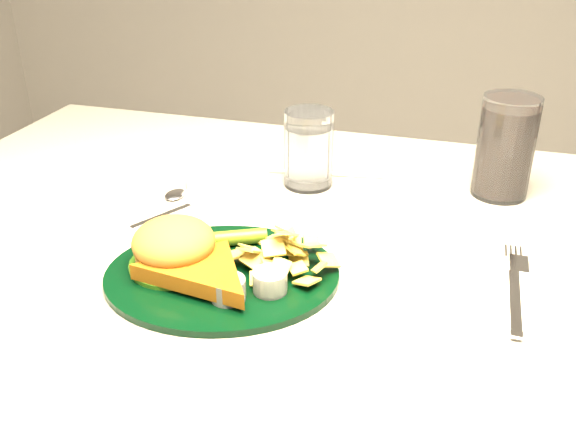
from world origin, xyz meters
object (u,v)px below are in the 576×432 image
Objects in this scene: dinner_plate at (221,255)px; cola_glass at (505,147)px; fork_napkin at (515,297)px; water_glass at (308,149)px.

cola_glass reaches higher than dinner_plate.
fork_napkin is (0.02, -0.27, -0.07)m from cola_glass.
dinner_plate is at bearing -172.35° from fork_napkin.
fork_napkin is at bearing -8.99° from dinner_plate.
dinner_plate is 0.28m from water_glass.
water_glass reaches higher than fork_napkin.
fork_napkin is (0.32, 0.05, -0.02)m from dinner_plate.
cola_glass reaches higher than fork_napkin.
cola_glass is 0.89× the size of fork_napkin.
cola_glass is at bearing 9.53° from water_glass.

